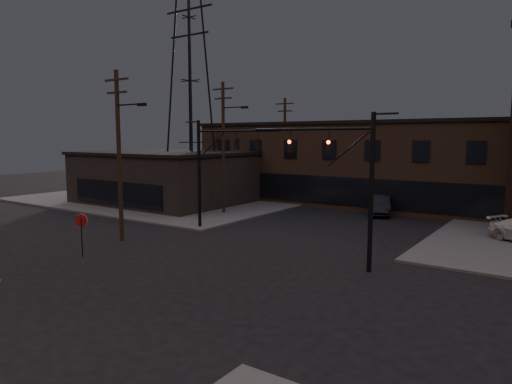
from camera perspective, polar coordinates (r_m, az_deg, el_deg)
ground at (r=23.55m, az=-5.38°, el=-9.88°), size 140.00×140.00×0.00m
sidewalk_nw at (r=54.04m, az=-8.25°, el=-0.32°), size 30.00×30.00×0.15m
building_row at (r=47.59m, az=16.82°, el=3.24°), size 40.00×12.00×8.00m
building_left at (r=48.13m, az=-11.42°, el=1.64°), size 16.00×12.00×5.00m
traffic_signal_near at (r=23.67m, az=11.69°, el=2.26°), size 7.12×0.24×8.00m
traffic_signal_far at (r=33.05m, az=-5.48°, el=3.78°), size 7.12×0.24×8.00m
stop_sign at (r=27.67m, az=-20.98°, el=-3.86°), size 0.72×0.33×2.48m
utility_pole_near at (r=30.76m, az=-16.68°, el=4.89°), size 3.70×0.28×11.00m
utility_pole_mid at (r=40.00m, az=-4.03°, el=5.93°), size 3.70×0.28×11.50m
utility_pole_far at (r=50.48m, az=3.60°, el=5.74°), size 2.20×0.28×11.00m
transmission_tower at (r=48.31m, az=-8.26°, el=13.61°), size 7.00×7.00×25.00m
car_crossing at (r=41.56m, az=15.12°, el=-1.55°), size 3.57×5.54×1.72m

